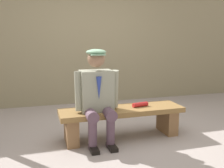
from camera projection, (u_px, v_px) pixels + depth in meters
ground_plane at (122, 137)px, 3.56m from camera, size 30.00×30.00×0.00m
bench at (122, 117)px, 3.51m from camera, size 1.74×0.47×0.43m
seated_man at (97, 93)px, 3.29m from camera, size 0.59×0.60×1.25m
rolled_magazine at (140, 105)px, 3.56m from camera, size 0.24×0.10×0.06m
stadium_wall at (89, 45)px, 5.46m from camera, size 12.00×0.24×2.50m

